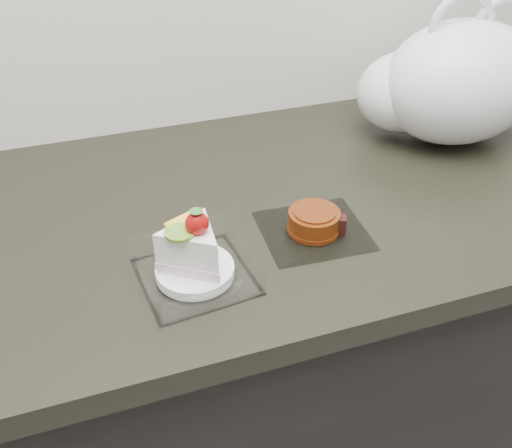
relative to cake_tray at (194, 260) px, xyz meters
The scene contains 4 objects.
counter 0.51m from the cake_tray, 64.31° to the left, with size 2.04×0.64×0.90m.
cake_tray is the anchor object (origin of this frame).
mooncake_wrap 0.21m from the cake_tray, 12.88° to the left, with size 0.17×0.16×0.04m.
plastic_bag 0.62m from the cake_tray, 24.52° to the left, with size 0.38×0.31×0.28m.
Camera 1 is at (-0.19, 0.93, 1.43)m, focal length 40.00 mm.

